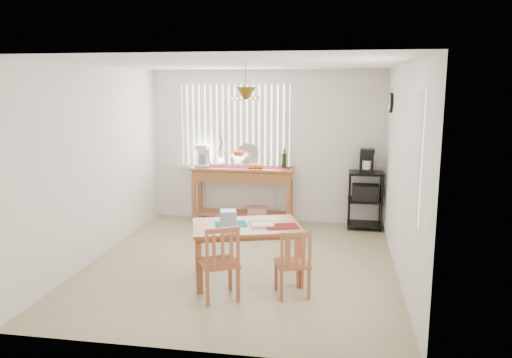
% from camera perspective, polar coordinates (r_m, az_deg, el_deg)
% --- Properties ---
extents(ground, '(4.00, 4.50, 0.01)m').
position_cam_1_polar(ground, '(6.74, -1.64, -9.69)').
color(ground, tan).
extents(room_shell, '(4.20, 4.70, 2.70)m').
position_cam_1_polar(room_shell, '(6.37, -1.67, 4.83)').
color(room_shell, white).
rests_on(room_shell, ground).
extents(sideboard, '(1.73, 0.49, 0.97)m').
position_cam_1_polar(sideboard, '(8.49, -1.48, -0.26)').
color(sideboard, '#AB6039').
rests_on(sideboard, ground).
extents(sideboard_items, '(1.64, 0.41, 0.74)m').
position_cam_1_polar(sideboard_items, '(8.50, -3.36, 2.43)').
color(sideboard_items, maroon).
rests_on(sideboard_items, sideboard).
extents(wire_cart, '(0.56, 0.45, 0.95)m').
position_cam_1_polar(wire_cart, '(8.38, 12.39, -1.76)').
color(wire_cart, black).
rests_on(wire_cart, ground).
extents(cart_items, '(0.22, 0.27, 0.39)m').
position_cam_1_polar(cart_items, '(8.30, 12.54, 2.01)').
color(cart_items, black).
rests_on(cart_items, wire_cart).
extents(dining_table, '(1.46, 1.16, 0.68)m').
position_cam_1_polar(dining_table, '(6.05, -1.12, -5.96)').
color(dining_table, '#AB6039').
rests_on(dining_table, ground).
extents(table_items, '(1.07, 0.49, 0.22)m').
position_cam_1_polar(table_items, '(5.89, -2.21, -4.82)').
color(table_items, '#167F7A').
rests_on(table_items, dining_table).
extents(chair_left, '(0.53, 0.53, 0.86)m').
position_cam_1_polar(chair_left, '(5.56, -4.16, -9.54)').
color(chair_left, '#AB6039').
rests_on(chair_left, ground).
extents(chair_right, '(0.46, 0.46, 0.78)m').
position_cam_1_polar(chair_right, '(5.65, 4.26, -9.61)').
color(chair_right, '#AB6039').
rests_on(chair_right, ground).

